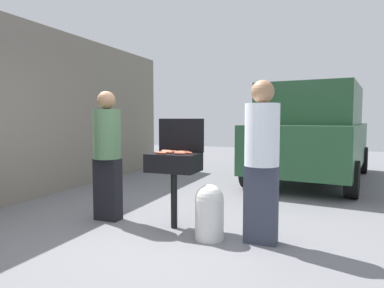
% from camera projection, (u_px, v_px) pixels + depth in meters
% --- Properties ---
extents(ground_plane, '(24.00, 24.00, 0.00)m').
position_uv_depth(ground_plane, '(162.00, 231.00, 4.16)').
color(ground_plane, slate).
extents(house_wall_side, '(0.24, 8.00, 2.92)m').
position_uv_depth(house_wall_side, '(39.00, 111.00, 6.01)').
color(house_wall_side, slate).
rests_on(house_wall_side, ground).
extents(bbq_grill, '(0.60, 0.44, 0.92)m').
position_uv_depth(bbq_grill, '(174.00, 165.00, 4.23)').
color(bbq_grill, black).
rests_on(bbq_grill, ground).
extents(grill_lid_open, '(0.60, 0.05, 0.42)m').
position_uv_depth(grill_lid_open, '(181.00, 135.00, 4.41)').
color(grill_lid_open, black).
rests_on(grill_lid_open, bbq_grill).
extents(hot_dog_0, '(0.13, 0.03, 0.03)m').
position_uv_depth(hot_dog_0, '(161.00, 153.00, 4.12)').
color(hot_dog_0, '#AD4228').
rests_on(hot_dog_0, bbq_grill).
extents(hot_dog_1, '(0.13, 0.03, 0.03)m').
position_uv_depth(hot_dog_1, '(168.00, 152.00, 4.21)').
color(hot_dog_1, '#C6593D').
rests_on(hot_dog_1, bbq_grill).
extents(hot_dog_2, '(0.13, 0.04, 0.03)m').
position_uv_depth(hot_dog_2, '(179.00, 152.00, 4.22)').
color(hot_dog_2, '#C6593D').
rests_on(hot_dog_2, bbq_grill).
extents(hot_dog_3, '(0.13, 0.03, 0.03)m').
position_uv_depth(hot_dog_3, '(166.00, 152.00, 4.28)').
color(hot_dog_3, '#B74C33').
rests_on(hot_dog_3, bbq_grill).
extents(hot_dog_4, '(0.13, 0.03, 0.03)m').
position_uv_depth(hot_dog_4, '(180.00, 153.00, 4.08)').
color(hot_dog_4, '#C6593D').
rests_on(hot_dog_4, bbq_grill).
extents(hot_dog_5, '(0.13, 0.04, 0.03)m').
position_uv_depth(hot_dog_5, '(166.00, 151.00, 4.32)').
color(hot_dog_5, '#C6593D').
rests_on(hot_dog_5, bbq_grill).
extents(hot_dog_6, '(0.13, 0.04, 0.03)m').
position_uv_depth(hot_dog_6, '(161.00, 153.00, 4.17)').
color(hot_dog_6, '#C6593D').
rests_on(hot_dog_6, bbq_grill).
extents(hot_dog_7, '(0.13, 0.04, 0.03)m').
position_uv_depth(hot_dog_7, '(179.00, 152.00, 4.27)').
color(hot_dog_7, '#C6593D').
rests_on(hot_dog_7, bbq_grill).
extents(hot_dog_8, '(0.13, 0.03, 0.03)m').
position_uv_depth(hot_dog_8, '(167.00, 151.00, 4.40)').
color(hot_dog_8, '#B74C33').
rests_on(hot_dog_8, bbq_grill).
extents(hot_dog_9, '(0.13, 0.03, 0.03)m').
position_uv_depth(hot_dog_9, '(187.00, 153.00, 4.15)').
color(hot_dog_9, '#C6593D').
rests_on(hot_dog_9, bbq_grill).
extents(hot_dog_10, '(0.13, 0.03, 0.03)m').
position_uv_depth(hot_dog_10, '(170.00, 151.00, 4.34)').
color(hot_dog_10, '#B74C33').
rests_on(hot_dog_10, bbq_grill).
extents(hot_dog_11, '(0.13, 0.04, 0.03)m').
position_uv_depth(hot_dog_11, '(184.00, 152.00, 4.29)').
color(hot_dog_11, '#B74C33').
rests_on(hot_dog_11, bbq_grill).
extents(propane_tank, '(0.32, 0.32, 0.62)m').
position_uv_depth(propane_tank, '(209.00, 211.00, 3.86)').
color(propane_tank, silver).
rests_on(propane_tank, ground).
extents(person_left, '(0.36, 0.36, 1.70)m').
position_uv_depth(person_left, '(107.00, 151.00, 4.57)').
color(person_left, black).
rests_on(person_left, ground).
extents(person_right, '(0.37, 0.37, 1.75)m').
position_uv_depth(person_right, '(262.00, 156.00, 3.71)').
color(person_right, '#333847').
rests_on(person_right, ground).
extents(parked_minivan, '(2.49, 4.61, 2.02)m').
position_uv_depth(parked_minivan, '(313.00, 133.00, 7.53)').
color(parked_minivan, '#234C2D').
rests_on(parked_minivan, ground).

